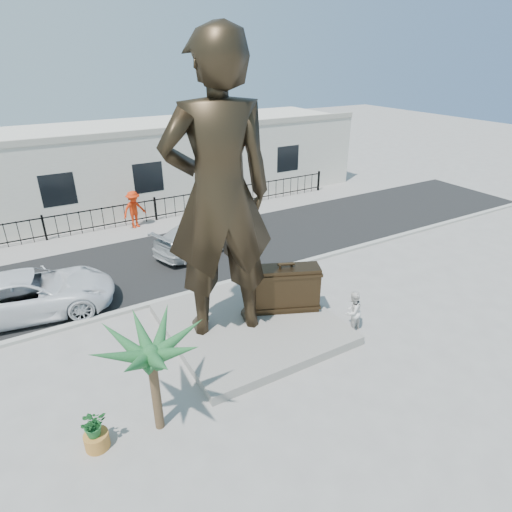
{
  "coord_description": "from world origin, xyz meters",
  "views": [
    {
      "loc": [
        -6.27,
        -8.81,
        8.27
      ],
      "look_at": [
        0.0,
        2.0,
        2.3
      ],
      "focal_mm": 30.0,
      "sensor_mm": 36.0,
      "label": 1
    }
  ],
  "objects_px": {
    "suitcase": "(285,288)",
    "car_white": "(30,294)",
    "statue": "(219,196)",
    "tourist": "(352,312)"
  },
  "relations": [
    {
      "from": "suitcase",
      "to": "car_white",
      "type": "relative_size",
      "value": 0.41
    },
    {
      "from": "statue",
      "to": "car_white",
      "type": "distance_m",
      "value": 7.83
    },
    {
      "from": "statue",
      "to": "tourist",
      "type": "distance_m",
      "value": 5.72
    },
    {
      "from": "tourist",
      "to": "car_white",
      "type": "relative_size",
      "value": 0.26
    },
    {
      "from": "suitcase",
      "to": "statue",
      "type": "bearing_deg",
      "value": -161.34
    },
    {
      "from": "statue",
      "to": "suitcase",
      "type": "height_order",
      "value": "statue"
    },
    {
      "from": "suitcase",
      "to": "car_white",
      "type": "distance_m",
      "value": 8.74
    },
    {
      "from": "statue",
      "to": "car_white",
      "type": "bearing_deg",
      "value": -27.56
    },
    {
      "from": "suitcase",
      "to": "tourist",
      "type": "height_order",
      "value": "suitcase"
    },
    {
      "from": "statue",
      "to": "tourist",
      "type": "xyz_separation_m",
      "value": [
        3.66,
        -1.97,
        -3.92
      ]
    }
  ]
}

